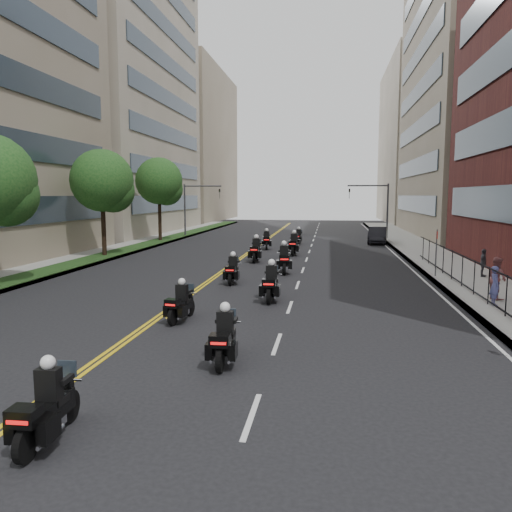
{
  "coord_description": "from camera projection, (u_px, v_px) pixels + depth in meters",
  "views": [
    {
      "loc": [
        4.69,
        -9.56,
        4.47
      ],
      "look_at": [
        1.11,
        14.95,
        1.43
      ],
      "focal_mm": 35.0,
      "sensor_mm": 36.0,
      "label": 1
    }
  ],
  "objects": [
    {
      "name": "ground",
      "position": [
        103.0,
        406.0,
        10.6
      ],
      "size": [
        160.0,
        160.0,
        0.0
      ],
      "primitive_type": "plane",
      "color": "black",
      "rests_on": "ground"
    },
    {
      "name": "sidewalk_right",
      "position": [
        438.0,
        261.0,
        33.43
      ],
      "size": [
        4.0,
        90.0,
        0.15
      ],
      "primitive_type": "cube",
      "color": "gray",
      "rests_on": "ground"
    },
    {
      "name": "sidewalk_left",
      "position": [
        100.0,
        255.0,
        36.87
      ],
      "size": [
        4.0,
        90.0,
        0.15
      ],
      "primitive_type": "cube",
      "color": "gray",
      "rests_on": "ground"
    },
    {
      "name": "grass_strip",
      "position": [
        111.0,
        254.0,
        36.74
      ],
      "size": [
        2.0,
        90.0,
        0.04
      ],
      "primitive_type": "cube",
      "color": "#153B15",
      "rests_on": "sidewalk_left"
    },
    {
      "name": "building_right_tan",
      "position": [
        491.0,
        95.0,
        52.84
      ],
      "size": [
        15.11,
        28.0,
        30.0
      ],
      "color": "gray",
      "rests_on": "ground"
    },
    {
      "name": "building_right_far",
      "position": [
        433.0,
        143.0,
        82.54
      ],
      "size": [
        15.0,
        28.0,
        26.0
      ],
      "primitive_type": "cube",
      "color": "gray",
      "rests_on": "ground"
    },
    {
      "name": "building_left_mid",
      "position": [
        103.0,
        88.0,
        58.83
      ],
      "size": [
        16.11,
        28.0,
        34.0
      ],
      "color": "gray",
      "rests_on": "ground"
    },
    {
      "name": "building_left_far",
      "position": [
        179.0,
        147.0,
        88.78
      ],
      "size": [
        16.0,
        28.0,
        26.0
      ],
      "primitive_type": "cube",
      "color": "gray",
      "rests_on": "ground"
    },
    {
      "name": "iron_fence",
      "position": [
        481.0,
        281.0,
        20.7
      ],
      "size": [
        0.05,
        28.0,
        1.5
      ],
      "color": "black",
      "rests_on": "sidewalk_right"
    },
    {
      "name": "street_trees",
      "position": [
        64.0,
        184.0,
        29.83
      ],
      "size": [
        4.4,
        38.4,
        7.98
      ],
      "color": "black",
      "rests_on": "ground"
    },
    {
      "name": "traffic_signal_right",
      "position": [
        378.0,
        203.0,
        50.03
      ],
      "size": [
        4.09,
        0.2,
        5.6
      ],
      "color": "#3F3F44",
      "rests_on": "ground"
    },
    {
      "name": "traffic_signal_left",
      "position": [
        194.0,
        202.0,
        52.77
      ],
      "size": [
        4.09,
        0.2,
        5.6
      ],
      "color": "#3F3F44",
      "rests_on": "ground"
    },
    {
      "name": "motorcycle_0",
      "position": [
        46.0,
        409.0,
        8.98
      ],
      "size": [
        0.51,
        2.17,
        1.6
      ],
      "rotation": [
        0.0,
        0.0,
        0.03
      ],
      "color": "black",
      "rests_on": "ground"
    },
    {
      "name": "motorcycle_1",
      "position": [
        224.0,
        340.0,
        13.24
      ],
      "size": [
        0.53,
        2.23,
        1.64
      ],
      "rotation": [
        0.0,
        0.0,
        0.04
      ],
      "color": "black",
      "rests_on": "ground"
    },
    {
      "name": "motorcycle_2",
      "position": [
        181.0,
        304.0,
        17.71
      ],
      "size": [
        0.63,
        2.08,
        1.54
      ],
      "rotation": [
        0.0,
        0.0,
        -0.13
      ],
      "color": "black",
      "rests_on": "ground"
    },
    {
      "name": "motorcycle_3",
      "position": [
        271.0,
        284.0,
        21.12
      ],
      "size": [
        0.55,
        2.4,
        1.77
      ],
      "rotation": [
        0.0,
        0.0,
        0.0
      ],
      "color": "black",
      "rests_on": "ground"
    },
    {
      "name": "motorcycle_4",
      "position": [
        233.0,
        271.0,
        25.28
      ],
      "size": [
        0.51,
        2.19,
        1.62
      ],
      "rotation": [
        0.0,
        0.0,
        0.03
      ],
      "color": "black",
      "rests_on": "ground"
    },
    {
      "name": "motorcycle_5",
      "position": [
        284.0,
        260.0,
        28.62
      ],
      "size": [
        0.73,
        2.53,
        1.87
      ],
      "rotation": [
        0.0,
        0.0,
        0.11
      ],
      "color": "black",
      "rests_on": "ground"
    },
    {
      "name": "motorcycle_6",
      "position": [
        256.0,
        251.0,
        33.47
      ],
      "size": [
        0.57,
        2.49,
        1.84
      ],
      "rotation": [
        0.0,
        0.0,
        0.01
      ],
      "color": "black",
      "rests_on": "ground"
    },
    {
      "name": "motorcycle_7",
      "position": [
        294.0,
        245.0,
        37.2
      ],
      "size": [
        0.6,
        2.54,
        1.88
      ],
      "rotation": [
        0.0,
        0.0,
        -0.04
      ],
      "color": "black",
      "rests_on": "ground"
    },
    {
      "name": "motorcycle_8",
      "position": [
        267.0,
        241.0,
        41.29
      ],
      "size": [
        0.68,
        2.35,
        1.74
      ],
      "rotation": [
        0.0,
        0.0,
        0.12
      ],
      "color": "black",
      "rests_on": "ground"
    },
    {
      "name": "motorcycle_9",
      "position": [
        298.0,
        237.0,
        45.36
      ],
      "size": [
        0.61,
        2.17,
        1.6
      ],
      "rotation": [
        0.0,
        0.0,
        -0.1
      ],
      "color": "black",
      "rests_on": "ground"
    },
    {
      "name": "parked_sedan",
      "position": [
        378.0,
        235.0,
        46.06
      ],
      "size": [
        2.18,
        4.8,
        1.53
      ],
      "primitive_type": "imported",
      "rotation": [
        0.0,
        0.0,
        -0.12
      ],
      "color": "black",
      "rests_on": "ground"
    },
    {
      "name": "pedestrian_a",
      "position": [
        495.0,
        286.0,
        19.58
      ],
      "size": [
        0.39,
        0.58,
        1.56
      ],
      "primitive_type": "imported",
      "rotation": [
        0.0,
        0.0,
        1.6
      ],
      "color": "#4D4F8D",
      "rests_on": "sidewalk_right"
    },
    {
      "name": "pedestrian_b",
      "position": [
        497.0,
        278.0,
        20.69
      ],
      "size": [
        0.93,
        1.04,
        1.78
      ],
      "primitive_type": "imported",
      "rotation": [
        0.0,
        0.0,
        1.93
      ],
      "color": "brown",
      "rests_on": "sidewalk_right"
    },
    {
      "name": "pedestrian_c",
      "position": [
        483.0,
        263.0,
        26.41
      ],
      "size": [
        0.67,
        0.94,
        1.48
      ],
      "primitive_type": "imported",
      "rotation": [
        0.0,
        0.0,
        1.18
      ],
      "color": "#3D3C44",
      "rests_on": "sidewalk_right"
    }
  ]
}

